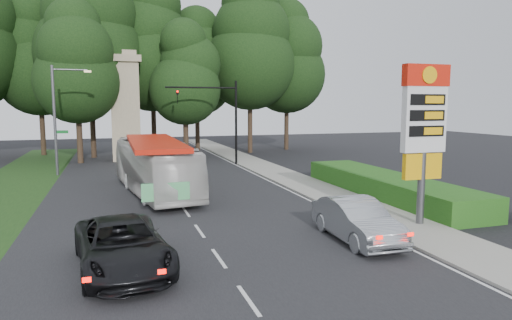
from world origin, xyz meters
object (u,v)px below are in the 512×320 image
object	(u,v)px
monument	(125,105)
sedan_silver	(356,220)
gas_station_pylon	(424,123)
traffic_signal_mast	(221,111)
streetlight_signs	(58,115)
transit_bus	(155,167)
suv_charcoal	(122,245)

from	to	relation	value
monument	sedan_silver	xyz separation A→B (m)	(7.50, -29.06, -4.30)
sedan_silver	gas_station_pylon	bearing A→B (deg)	17.60
traffic_signal_mast	monument	size ratio (longest dim) A/B	0.72
streetlight_signs	traffic_signal_mast	bearing A→B (deg)	8.92
transit_bus	suv_charcoal	distance (m)	12.51
traffic_signal_mast	sedan_silver	distance (m)	23.38
monument	suv_charcoal	bearing A→B (deg)	-92.16
streetlight_signs	suv_charcoal	size ratio (longest dim) A/B	1.40
monument	streetlight_signs	bearing A→B (deg)	-121.97
gas_station_pylon	sedan_silver	size ratio (longest dim) A/B	1.40
gas_station_pylon	streetlight_signs	distance (m)	25.74
gas_station_pylon	transit_bus	xyz separation A→B (m)	(-10.18, 10.76, -2.88)
traffic_signal_mast	sedan_silver	bearing A→B (deg)	-90.45
transit_bus	sedan_silver	size ratio (longest dim) A/B	2.31
transit_bus	suv_charcoal	bearing A→B (deg)	-107.74
suv_charcoal	monument	bearing A→B (deg)	81.51
streetlight_signs	suv_charcoal	bearing A→B (deg)	-79.82
sedan_silver	traffic_signal_mast	bearing A→B (deg)	91.24
traffic_signal_mast	streetlight_signs	bearing A→B (deg)	-171.08
gas_station_pylon	streetlight_signs	size ratio (longest dim) A/B	0.86
gas_station_pylon	suv_charcoal	distance (m)	12.94
gas_station_pylon	sedan_silver	world-z (taller)	gas_station_pylon
streetlight_signs	sedan_silver	bearing A→B (deg)	-59.35
monument	transit_bus	bearing A→B (deg)	-86.61
streetlight_signs	transit_bus	world-z (taller)	streetlight_signs
gas_station_pylon	monument	size ratio (longest dim) A/B	0.68
traffic_signal_mast	gas_station_pylon	bearing A→B (deg)	-80.91
transit_bus	monument	bearing A→B (deg)	85.50
gas_station_pylon	monument	world-z (taller)	monument
streetlight_signs	transit_bus	size ratio (longest dim) A/B	0.71
traffic_signal_mast	suv_charcoal	size ratio (longest dim) A/B	1.26
transit_bus	sedan_silver	distance (m)	13.50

